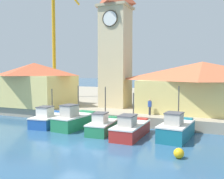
# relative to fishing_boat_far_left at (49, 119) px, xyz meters

# --- Properties ---
(ground_plane) EXTENTS (300.00, 300.00, 0.00)m
(ground_plane) POSITION_rel_fishing_boat_far_left_xyz_m (6.03, -5.20, -0.70)
(ground_plane) COLOR #2D567A
(quay_wharf) EXTENTS (120.00, 40.00, 1.07)m
(quay_wharf) POSITION_rel_fishing_boat_far_left_xyz_m (6.03, 22.78, -0.17)
(quay_wharf) COLOR #9E937F
(quay_wharf) RESTS_ON ground
(fishing_boat_far_left) EXTENTS (2.54, 4.77, 3.70)m
(fishing_boat_far_left) POSITION_rel_fishing_boat_far_left_xyz_m (0.00, 0.00, 0.00)
(fishing_boat_far_left) COLOR #2356A8
(fishing_boat_far_left) RESTS_ON ground
(fishing_boat_left_outer) EXTENTS (2.58, 4.91, 4.10)m
(fishing_boat_left_outer) POSITION_rel_fishing_boat_far_left_xyz_m (2.92, 0.05, 0.11)
(fishing_boat_left_outer) COLOR #237A4C
(fishing_boat_left_outer) RESTS_ON ground
(fishing_boat_left_inner) EXTENTS (2.17, 4.56, 4.10)m
(fishing_boat_left_inner) POSITION_rel_fishing_boat_far_left_xyz_m (6.25, -0.52, -0.03)
(fishing_boat_left_inner) COLOR #237A4C
(fishing_boat_left_inner) RESTS_ON ground
(fishing_boat_mid_left) EXTENTS (2.12, 5.11, 3.66)m
(fishing_boat_mid_left) POSITION_rel_fishing_boat_far_left_xyz_m (8.99, -0.88, -0.01)
(fishing_boat_mid_left) COLOR #AD2823
(fishing_boat_mid_left) RESTS_ON ground
(fishing_boat_center) EXTENTS (2.53, 4.81, 4.28)m
(fishing_boat_center) POSITION_rel_fishing_boat_far_left_xyz_m (12.62, -0.01, 0.10)
(fishing_boat_center) COLOR #196B7F
(fishing_boat_center) RESTS_ON ground
(clock_tower) EXTENTS (3.77, 3.77, 16.86)m
(clock_tower) POSITION_rel_fishing_boat_far_left_xyz_m (3.67, 8.62, 8.39)
(clock_tower) COLOR beige
(clock_tower) RESTS_ON quay_wharf
(warehouse_left) EXTENTS (9.69, 7.35, 5.50)m
(warehouse_left) POSITION_rel_fishing_boat_far_left_xyz_m (-6.72, 5.98, 3.17)
(warehouse_left) COLOR #E5D17A
(warehouse_left) RESTS_ON quay_wharf
(warehouse_right) EXTENTS (13.36, 7.16, 5.45)m
(warehouse_right) POSITION_rel_fishing_boat_far_left_xyz_m (13.95, 8.01, 3.15)
(warehouse_right) COLOR #E5D17A
(warehouse_right) RESTS_ON quay_wharf
(port_crane_near) EXTENTS (2.00, 9.25, 20.89)m
(port_crane_near) POSITION_rel_fishing_boat_far_left_xyz_m (-10.17, 15.47, 8.33)
(port_crane_near) COLOR #976E11
(port_crane_near) RESTS_ON quay_wharf
(mooring_buoy) EXTENTS (0.67, 0.67, 0.67)m
(mooring_buoy) POSITION_rel_fishing_boat_far_left_xyz_m (13.59, -4.82, -0.37)
(mooring_buoy) COLOR gold
(mooring_buoy) RESTS_ON ground
(dock_worker_near_tower) EXTENTS (0.34, 0.22, 1.62)m
(dock_worker_near_tower) POSITION_rel_fishing_boat_far_left_xyz_m (9.26, 4.20, 1.21)
(dock_worker_near_tower) COLOR #33333D
(dock_worker_near_tower) RESTS_ON quay_wharf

